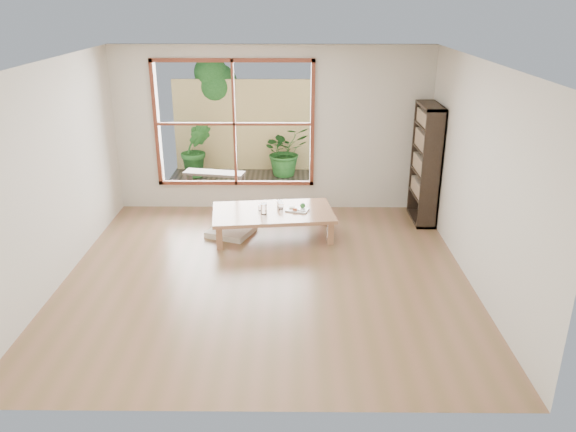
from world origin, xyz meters
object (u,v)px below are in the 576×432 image
Objects in this scene: garden_bench at (214,175)px; bookshelf at (426,164)px; food_tray at (298,209)px; low_table at (273,214)px.

bookshelf is at bearing -10.81° from garden_bench.
bookshelf is 4.93× the size of food_tray.
food_tray is at bearing -42.08° from garden_bench.
food_tray reaches higher than low_table.
garden_bench is at bearing 112.66° from low_table.
food_tray is 0.33× the size of garden_bench.
low_table is at bearing -164.43° from bookshelf.
food_tray is at bearing -1.37° from low_table.
low_table is 5.00× the size of food_tray.
bookshelf is 3.71m from garden_bench.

